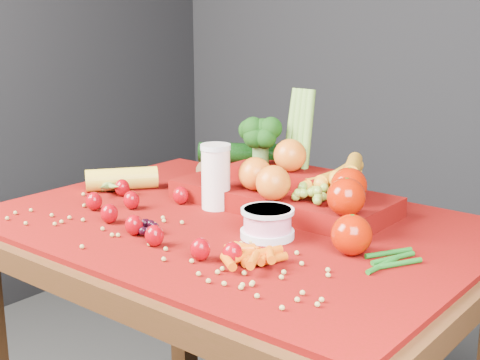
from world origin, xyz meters
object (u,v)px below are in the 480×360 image
Objects in this scene: table at (234,267)px; milk_glass at (216,174)px; produce_mound at (290,183)px; yogurt_bowl at (267,222)px.

milk_glass reaches higher than table.
produce_mound is (0.13, 0.11, -0.02)m from milk_glass.
milk_glass is at bearing 157.52° from yogurt_bowl.
milk_glass is 0.17m from produce_mound.
yogurt_bowl is (0.21, -0.09, -0.05)m from milk_glass.
milk_glass reaches higher than yogurt_bowl.
milk_glass is (-0.09, 0.05, 0.19)m from table.
produce_mound reaches higher than table.
produce_mound reaches higher than milk_glass.
yogurt_bowl is at bearing -18.53° from table.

